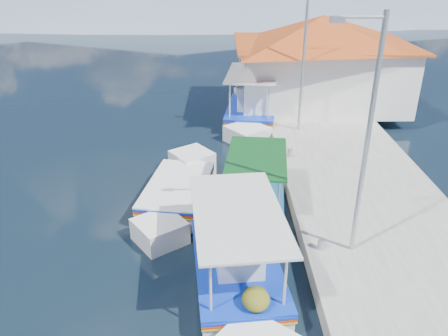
{
  "coord_description": "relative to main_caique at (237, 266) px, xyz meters",
  "views": [
    {
      "loc": [
        1.18,
        -7.67,
        7.5
      ],
      "look_at": [
        1.25,
        5.3,
        1.3
      ],
      "focal_mm": 35.67,
      "sensor_mm": 36.0,
      "label": 1
    }
  ],
  "objects": [
    {
      "name": "ground",
      "position": [
        -1.56,
        -1.37,
        -0.45
      ],
      "size": [
        160.0,
        160.0,
        0.0
      ],
      "primitive_type": "plane",
      "color": "black",
      "rests_on": "ground"
    },
    {
      "name": "quay",
      "position": [
        4.34,
        4.63,
        -0.2
      ],
      "size": [
        5.0,
        44.0,
        0.5
      ],
      "primitive_type": "cube",
      "color": "#ACABA1",
      "rests_on": "ground"
    },
    {
      "name": "bollards",
      "position": [
        2.24,
        3.88,
        0.2
      ],
      "size": [
        0.2,
        17.2,
        0.3
      ],
      "color": "#A5A8AD",
      "rests_on": "quay"
    },
    {
      "name": "main_caique",
      "position": [
        0.0,
        0.0,
        0.0
      ],
      "size": [
        2.53,
        7.04,
        2.33
      ],
      "rotation": [
        0.0,
        0.0,
        -0.11
      ],
      "color": "white",
      "rests_on": "ground"
    },
    {
      "name": "caique_green_canopy",
      "position": [
        0.68,
        3.36,
        -0.12
      ],
      "size": [
        2.19,
        5.9,
        2.22
      ],
      "rotation": [
        0.0,
        0.0,
        0.12
      ],
      "color": "white",
      "rests_on": "ground"
    },
    {
      "name": "caique_blue_hull",
      "position": [
        -1.86,
        4.02,
        -0.14
      ],
      "size": [
        2.48,
        6.3,
        1.13
      ],
      "rotation": [
        0.0,
        0.0,
        0.15
      ],
      "color": "white",
      "rests_on": "ground"
    },
    {
      "name": "caique_far",
      "position": [
        1.07,
        12.14,
        0.06
      ],
      "size": [
        2.88,
        7.73,
        2.73
      ],
      "rotation": [
        0.0,
        0.0,
        0.12
      ],
      "color": "white",
      "rests_on": "ground"
    },
    {
      "name": "harbor_building",
      "position": [
        4.64,
        13.63,
        2.33
      ],
      "size": [
        10.49,
        10.49,
        4.4
      ],
      "color": "white",
      "rests_on": "quay"
    },
    {
      "name": "lamp_post_near",
      "position": [
        2.95,
        0.63,
        3.4
      ],
      "size": [
        1.21,
        0.14,
        6.0
      ],
      "color": "#A5A8AD",
      "rests_on": "quay"
    },
    {
      "name": "lamp_post_far",
      "position": [
        2.95,
        9.63,
        3.4
      ],
      "size": [
        1.21,
        0.14,
        6.0
      ],
      "color": "#A5A8AD",
      "rests_on": "quay"
    },
    {
      "name": "mountain_ridge",
      "position": [
        4.98,
        54.63,
        1.59
      ],
      "size": [
        171.4,
        96.0,
        5.5
      ],
      "color": "slate",
      "rests_on": "ground"
    }
  ]
}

